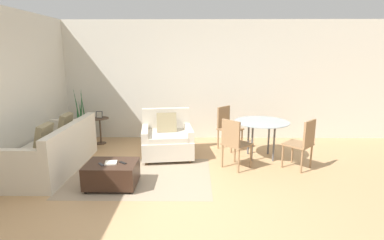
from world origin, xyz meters
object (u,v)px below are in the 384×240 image
at_px(tv_remote_primary, 123,163).
at_px(couch, 54,153).
at_px(potted_plant, 82,131).
at_px(dining_chair_far_left, 227,125).
at_px(dining_chair_near_left, 234,141).
at_px(dining_chair_near_right, 303,141).
at_px(ottoman, 112,174).
at_px(dining_table, 261,126).
at_px(picture_frame, 99,115).
at_px(tv_remote_secondary, 101,164).
at_px(book_stack, 111,163).
at_px(side_table, 100,126).
at_px(armchair, 167,139).

bearing_deg(tv_remote_primary, couch, 153.73).
distance_m(potted_plant, dining_chair_far_left, 3.29).
bearing_deg(dining_chair_near_left, dining_chair_near_right, 0.00).
height_order(tv_remote_primary, dining_chair_far_left, dining_chair_far_left).
height_order(ottoman, dining_table, dining_table).
relative_size(couch, ottoman, 2.68).
distance_m(picture_frame, dining_table, 3.52).
distance_m(tv_remote_secondary, dining_chair_far_left, 2.90).
relative_size(couch, book_stack, 10.11).
xyz_separation_m(potted_plant, side_table, (0.44, -0.07, 0.14)).
xyz_separation_m(picture_frame, dining_table, (3.42, -0.86, -0.03)).
height_order(tv_remote_primary, side_table, side_table).
xyz_separation_m(ottoman, side_table, (-0.86, 2.21, 0.21)).
distance_m(ottoman, side_table, 2.38).
xyz_separation_m(couch, dining_chair_near_right, (4.36, 0.06, 0.23)).
bearing_deg(dining_chair_near_right, ottoman, -166.65).
bearing_deg(armchair, dining_table, -1.94).
relative_size(dining_table, dining_chair_near_right, 1.17).
relative_size(armchair, side_table, 1.82).
height_order(tv_remote_secondary, picture_frame, picture_frame).
height_order(tv_remote_secondary, dining_table, dining_table).
xyz_separation_m(tv_remote_secondary, dining_chair_near_left, (2.09, 0.81, 0.13)).
bearing_deg(picture_frame, potted_plant, 171.50).
xyz_separation_m(dining_table, dining_chair_near_left, (-0.60, -0.60, -0.12)).
bearing_deg(tv_remote_primary, dining_table, 29.42).
distance_m(couch, dining_chair_far_left, 3.41).
distance_m(tv_remote_primary, dining_chair_far_left, 2.64).
bearing_deg(side_table, potted_plant, 171.49).
height_order(dining_chair_near_left, dining_chair_far_left, same).
bearing_deg(tv_remote_secondary, armchair, 59.99).
bearing_deg(couch, book_stack, -30.04).
bearing_deg(armchair, ottoman, -116.99).
relative_size(picture_frame, dining_chair_near_right, 0.17).
xyz_separation_m(book_stack, dining_chair_near_right, (3.16, 0.76, 0.13)).
bearing_deg(dining_table, potted_plant, 166.46).
distance_m(picture_frame, dining_chair_near_left, 3.18).
xyz_separation_m(armchair, picture_frame, (-1.58, 0.80, 0.33)).
bearing_deg(ottoman, potted_plant, 119.78).
distance_m(side_table, picture_frame, 0.26).
xyz_separation_m(couch, book_stack, (1.21, -0.70, 0.10)).
distance_m(tv_remote_primary, dining_chair_near_left, 1.93).
bearing_deg(armchair, side_table, 153.11).
height_order(side_table, dining_table, dining_table).
bearing_deg(picture_frame, dining_chair_near_right, -20.01).
distance_m(potted_plant, side_table, 0.47).
bearing_deg(side_table, dining_chair_far_left, -5.36).
bearing_deg(book_stack, armchair, 63.14).
bearing_deg(tv_remote_primary, potted_plant, 123.07).
bearing_deg(dining_chair_near_left, tv_remote_secondary, -158.74).
xyz_separation_m(book_stack, side_table, (-0.86, 2.22, 0.03)).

